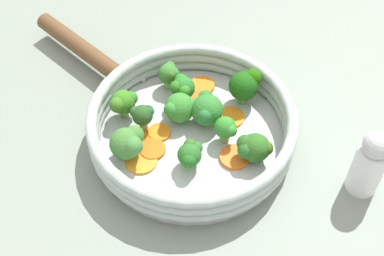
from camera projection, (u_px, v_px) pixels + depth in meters
The scene contains 27 objects.
ground_plane at pixel (192, 142), 0.75m from camera, with size 4.00×4.00×0.00m, color gray.
skillet at pixel (192, 138), 0.74m from camera, with size 0.27×0.27×0.02m, color #B2B5B7.
skillet_rim_wall at pixel (192, 124), 0.72m from camera, with size 0.28×0.28×0.05m.
skillet_handle at pixel (83, 49), 0.83m from camera, with size 0.03×0.03×0.20m, color brown.
skillet_rivet_left at pixel (143, 80), 0.80m from camera, with size 0.01×0.01×0.01m, color #B2B8B3.
skillet_rivet_right at pixel (119, 96), 0.78m from camera, with size 0.01×0.01×0.01m, color #B3B4B7.
carrot_slice_0 at pixel (195, 96), 0.78m from camera, with size 0.04×0.04×0.01m, color orange.
carrot_slice_1 at pixel (235, 157), 0.71m from camera, with size 0.04×0.04×0.01m, color orange.
carrot_slice_2 at pixel (152, 149), 0.72m from camera, with size 0.04×0.04×0.01m, color #DA6112.
carrot_slice_3 at pixel (202, 86), 0.79m from camera, with size 0.04×0.04×0.01m, color orange.
carrot_slice_4 at pixel (141, 161), 0.71m from camera, with size 0.04×0.04×0.00m, color orange.
carrot_slice_5 at pixel (141, 140), 0.73m from camera, with size 0.05×0.05×0.00m, color orange.
carrot_slice_6 at pixel (231, 117), 0.76m from camera, with size 0.04×0.04×0.00m, color orange.
carrot_slice_7 at pixel (159, 132), 0.74m from camera, with size 0.03×0.03×0.00m, color orange.
broccoli_floret_0 at pixel (254, 148), 0.69m from camera, with size 0.04×0.05×0.04m.
broccoli_floret_1 at pixel (226, 129), 0.71m from camera, with size 0.03×0.03×0.04m.
broccoli_floret_2 at pixel (182, 87), 0.75m from camera, with size 0.04×0.04×0.05m.
broccoli_floret_3 at pixel (128, 143), 0.69m from camera, with size 0.05×0.05×0.05m.
broccoli_floret_4 at pixel (246, 83), 0.75m from camera, with size 0.05×0.05×0.05m.
broccoli_floret_5 at pixel (169, 74), 0.78m from camera, with size 0.03×0.03×0.04m.
broccoli_floret_6 at pixel (207, 109), 0.73m from camera, with size 0.05×0.04×0.05m.
broccoli_floret_7 at pixel (123, 103), 0.74m from camera, with size 0.04×0.04×0.05m.
broccoli_floret_8 at pixel (193, 155), 0.69m from camera, with size 0.04×0.03×0.04m.
broccoli_floret_9 at pixel (143, 115), 0.72m from camera, with size 0.03×0.03×0.04m.
broccoli_floret_10 at pixel (180, 108), 0.74m from camera, with size 0.04×0.05×0.04m.
mushroom_piece_0 at pixel (211, 102), 0.77m from camera, with size 0.03×0.02×0.01m, color olive.
salt_shaker at pixel (370, 163), 0.66m from camera, with size 0.04×0.04×0.11m.
Camera 1 is at (-0.46, -0.03, 0.59)m, focal length 50.00 mm.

